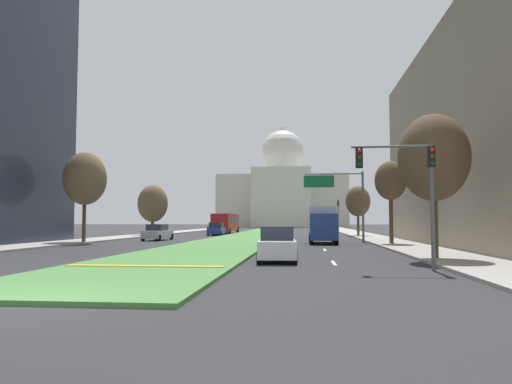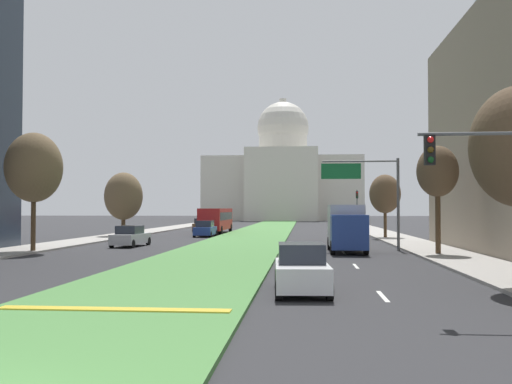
% 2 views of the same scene
% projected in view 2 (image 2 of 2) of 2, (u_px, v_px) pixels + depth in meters
% --- Properties ---
extents(ground_plane, '(295.16, 295.16, 0.00)m').
position_uv_depth(ground_plane, '(264.00, 231.00, 74.22)').
color(ground_plane, '#2B2B2D').
extents(grass_median, '(7.30, 120.75, 0.14)m').
position_uv_depth(grass_median, '(260.00, 232.00, 67.54)').
color(grass_median, '#4C8442').
rests_on(grass_median, ground_plane).
extents(median_curb_nose, '(6.57, 0.50, 0.04)m').
position_uv_depth(median_curb_nose, '(114.00, 309.00, 15.57)').
color(median_curb_nose, gold).
rests_on(median_curb_nose, grass_median).
extents(lane_dashes_right, '(0.16, 43.31, 0.01)m').
position_uv_depth(lane_dashes_right, '(342.00, 251.00, 39.18)').
color(lane_dashes_right, silver).
rests_on(lane_dashes_right, ground_plane).
extents(sidewalk_left, '(4.00, 120.75, 0.15)m').
position_uv_depth(sidewalk_left, '(128.00, 234.00, 62.07)').
color(sidewalk_left, '#9E9991').
rests_on(sidewalk_left, ground_plane).
extents(sidewalk_right, '(4.00, 120.75, 0.15)m').
position_uv_depth(sidewalk_right, '(388.00, 235.00, 59.64)').
color(sidewalk_right, '#9E9991').
rests_on(sidewalk_right, ground_plane).
extents(capitol_building, '(38.70, 22.76, 30.73)m').
position_uv_depth(capitol_building, '(283.00, 178.00, 140.48)').
color(capitol_building, beige).
rests_on(capitol_building, ground_plane).
extents(traffic_light_near_right, '(3.34, 0.35, 5.20)m').
position_uv_depth(traffic_light_near_right, '(505.00, 178.00, 15.51)').
color(traffic_light_near_right, '#515456').
rests_on(traffic_light_near_right, ground_plane).
extents(traffic_light_far_right, '(0.28, 0.35, 5.20)m').
position_uv_depth(traffic_light_far_right, '(357.00, 205.00, 67.80)').
color(traffic_light_far_right, '#515456').
rests_on(traffic_light_far_right, ground_plane).
extents(overhead_guide_sign, '(5.48, 0.20, 6.50)m').
position_uv_depth(overhead_guide_sign, '(369.00, 185.00, 39.54)').
color(overhead_guide_sign, '#515456').
rests_on(overhead_guide_sign, ground_plane).
extents(street_tree_left_mid, '(3.73, 3.73, 8.03)m').
position_uv_depth(street_tree_left_mid, '(34.00, 168.00, 37.42)').
color(street_tree_left_mid, '#4C3823').
rests_on(street_tree_left_mid, ground_plane).
extents(street_tree_right_mid, '(2.57, 2.57, 6.89)m').
position_uv_depth(street_tree_right_mid, '(437.00, 172.00, 35.05)').
color(street_tree_right_mid, '#4C3823').
rests_on(street_tree_right_mid, ground_plane).
extents(street_tree_left_far, '(3.92, 3.92, 6.68)m').
position_uv_depth(street_tree_left_far, '(124.00, 196.00, 57.80)').
color(street_tree_left_far, '#4C3823').
rests_on(street_tree_left_far, ground_plane).
extents(street_tree_right_far, '(3.04, 3.04, 6.28)m').
position_uv_depth(street_tree_right_far, '(385.00, 194.00, 54.80)').
color(street_tree_right_far, '#4C3823').
rests_on(street_tree_right_far, ground_plane).
extents(sedan_lead_stopped, '(2.08, 4.27, 1.73)m').
position_uv_depth(sedan_lead_stopped, '(301.00, 270.00, 19.70)').
color(sedan_lead_stopped, silver).
rests_on(sedan_lead_stopped, ground_plane).
extents(sedan_midblock, '(2.10, 4.51, 1.63)m').
position_uv_depth(sedan_midblock, '(130.00, 237.00, 43.45)').
color(sedan_midblock, '#BCBCC1').
rests_on(sedan_midblock, ground_plane).
extents(sedan_distant, '(1.91, 4.17, 1.69)m').
position_uv_depth(sedan_distant, '(205.00, 229.00, 58.34)').
color(sedan_distant, navy).
rests_on(sedan_distant, ground_plane).
extents(sedan_far_horizon, '(1.94, 4.18, 1.68)m').
position_uv_depth(sedan_far_horizon, '(202.00, 225.00, 72.40)').
color(sedan_far_horizon, brown).
rests_on(sedan_far_horizon, ground_plane).
extents(box_truck_delivery, '(2.40, 6.40, 3.20)m').
position_uv_depth(box_truck_delivery, '(346.00, 227.00, 38.01)').
color(box_truck_delivery, navy).
rests_on(box_truck_delivery, ground_plane).
extents(city_bus, '(2.62, 11.00, 2.95)m').
position_uv_depth(city_bus, '(216.00, 218.00, 66.77)').
color(city_bus, '#B21E1E').
rests_on(city_bus, ground_plane).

